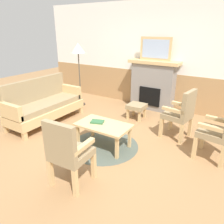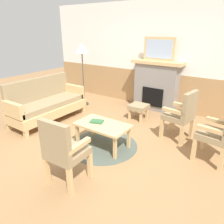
# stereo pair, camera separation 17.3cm
# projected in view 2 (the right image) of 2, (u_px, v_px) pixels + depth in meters

# --- Properties ---
(ground_plane) EXTENTS (14.00, 14.00, 0.00)m
(ground_plane) POSITION_uv_depth(u_px,v_px,m) (101.00, 145.00, 4.00)
(ground_plane) COLOR #997047
(wall_back) EXTENTS (7.20, 0.14, 2.70)m
(wall_back) POSITION_uv_depth(u_px,v_px,m) (162.00, 58.00, 5.50)
(wall_back) COLOR white
(wall_back) RESTS_ON ground_plane
(fireplace) EXTENTS (1.30, 0.44, 1.28)m
(fireplace) POSITION_uv_depth(u_px,v_px,m) (156.00, 85.00, 5.55)
(fireplace) COLOR gray
(fireplace) RESTS_ON ground_plane
(framed_picture) EXTENTS (0.80, 0.04, 0.56)m
(framed_picture) POSITION_uv_depth(u_px,v_px,m) (159.00, 49.00, 5.22)
(framed_picture) COLOR tan
(framed_picture) RESTS_ON fireplace
(couch) EXTENTS (0.70, 1.80, 0.98)m
(couch) POSITION_uv_depth(u_px,v_px,m) (47.00, 104.00, 4.95)
(couch) COLOR tan
(couch) RESTS_ON ground_plane
(coffee_table) EXTENTS (0.96, 0.56, 0.44)m
(coffee_table) POSITION_uv_depth(u_px,v_px,m) (103.00, 127.00, 3.84)
(coffee_table) COLOR tan
(coffee_table) RESTS_ON ground_plane
(round_rug) EXTENTS (1.28, 1.28, 0.01)m
(round_rug) POSITION_uv_depth(u_px,v_px,m) (103.00, 146.00, 3.98)
(round_rug) COLOR #4C564C
(round_rug) RESTS_ON ground_plane
(book_on_table) EXTENTS (0.27, 0.23, 0.03)m
(book_on_table) POSITION_uv_depth(u_px,v_px,m) (97.00, 121.00, 3.89)
(book_on_table) COLOR #33663D
(book_on_table) RESTS_ON coffee_table
(footstool) EXTENTS (0.40, 0.40, 0.36)m
(footstool) POSITION_uv_depth(u_px,v_px,m) (139.00, 108.00, 5.05)
(footstool) COLOR tan
(footstool) RESTS_ON ground_plane
(armchair_near_fireplace) EXTENTS (0.53, 0.53, 0.98)m
(armchair_near_fireplace) POSITION_uv_depth(u_px,v_px,m) (220.00, 132.00, 3.32)
(armchair_near_fireplace) COLOR tan
(armchair_near_fireplace) RESTS_ON ground_plane
(armchair_by_window_left) EXTENTS (0.55, 0.55, 0.98)m
(armchair_by_window_left) POSITION_uv_depth(u_px,v_px,m) (182.00, 113.00, 4.03)
(armchair_by_window_left) COLOR tan
(armchair_by_window_left) RESTS_ON ground_plane
(armchair_front_left) EXTENTS (0.51, 0.51, 0.98)m
(armchair_front_left) POSITION_uv_depth(u_px,v_px,m) (63.00, 149.00, 2.84)
(armchair_front_left) COLOR tan
(armchair_front_left) RESTS_ON ground_plane
(floor_lamp_by_couch) EXTENTS (0.36, 0.36, 1.68)m
(floor_lamp_by_couch) POSITION_uv_depth(u_px,v_px,m) (82.00, 52.00, 5.62)
(floor_lamp_by_couch) COLOR #332D28
(floor_lamp_by_couch) RESTS_ON ground_plane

